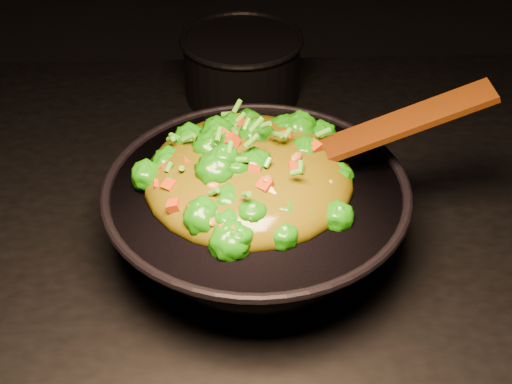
{
  "coord_description": "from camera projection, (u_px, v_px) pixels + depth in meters",
  "views": [
    {
      "loc": [
        -0.03,
        -0.74,
        1.53
      ],
      "look_at": [
        -0.01,
        -0.05,
        0.99
      ],
      "focal_mm": 50.0,
      "sensor_mm": 36.0,
      "label": 1
    }
  ],
  "objects": [
    {
      "name": "back_pot",
      "position": [
        242.0,
        66.0,
        1.18
      ],
      "size": [
        0.26,
        0.26,
        0.11
      ],
      "primitive_type": "cylinder",
      "rotation": [
        0.0,
        0.0,
        0.43
      ],
      "color": "black",
      "rests_on": "stovetop"
    },
    {
      "name": "stir_fry",
      "position": [
        249.0,
        151.0,
        0.84
      ],
      "size": [
        0.32,
        0.32,
        0.09
      ],
      "primitive_type": null,
      "rotation": [
        0.0,
        0.0,
        -0.31
      ],
      "color": "#186E07",
      "rests_on": "wok"
    },
    {
      "name": "wok",
      "position": [
        256.0,
        219.0,
        0.89
      ],
      "size": [
        0.44,
        0.44,
        0.1
      ],
      "primitive_type": null,
      "rotation": [
        0.0,
        0.0,
        -0.24
      ],
      "color": "black",
      "rests_on": "stovetop"
    },
    {
      "name": "spatula",
      "position": [
        371.0,
        135.0,
        0.86
      ],
      "size": [
        0.28,
        0.06,
        0.12
      ],
      "primitive_type": "cube",
      "rotation": [
        0.0,
        -0.38,
        0.04
      ],
      "color": "#3E1C08",
      "rests_on": "wok"
    }
  ]
}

